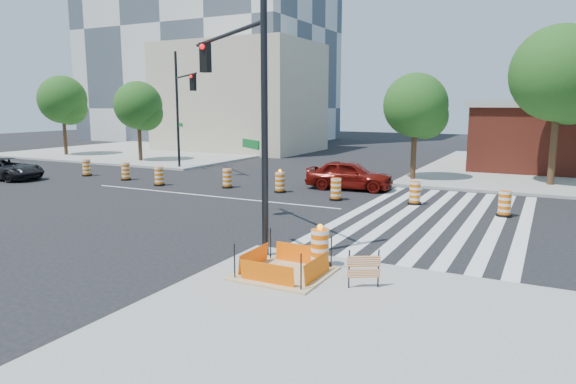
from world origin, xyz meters
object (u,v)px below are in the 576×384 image
Objects in this scene: signal_pole_se at (241,82)px; dark_suv at (8,169)px; red_coupe at (349,175)px; signal_pole_nw at (182,99)px.

dark_suv is at bearing 20.34° from signal_pole_se.
red_coupe is 13.04m from signal_pole_nw.
dark_suv is at bearing -92.77° from signal_pole_nw.
dark_suv is 11.14m from signal_pole_nw.
signal_pole_nw reaches higher than dark_suv.
signal_pole_nw is at bearing 75.70° from red_coupe.
dark_suv is 0.55× the size of signal_pole_se.
signal_pole_se is at bearing -108.43° from dark_suv.
signal_pole_se is (20.12, -5.94, 4.42)m from dark_suv.
red_coupe is 20.11m from dark_suv.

